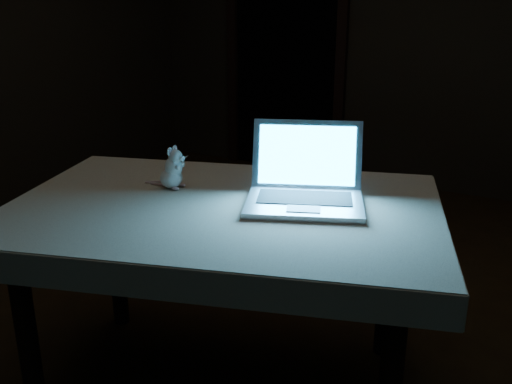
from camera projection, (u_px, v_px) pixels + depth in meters
The scene contains 7 objects.
floor at pixel (255, 351), 2.37m from camera, with size 5.00×5.00×0.00m, color black.
back_wall at pixel (426, 11), 4.02m from camera, with size 4.50×0.04×2.60m, color black.
doorway at pixel (286, 40), 4.60m from camera, with size 1.06×0.36×2.13m, color black, non-canonical shape.
table at pixel (225, 300), 2.05m from camera, with size 1.35×0.87×0.72m, color black, non-canonical shape.
tablecloth at pixel (215, 209), 2.02m from camera, with size 1.45×0.97×0.10m, color beige, non-canonical shape.
laptop at pixel (305, 169), 1.86m from camera, with size 0.39×0.34×0.26m, color silver, non-canonical shape.
plush_mouse at pixel (171, 167), 2.07m from camera, with size 0.11×0.11×0.16m, color white, non-canonical shape.
Camera 1 is at (0.99, -1.77, 1.39)m, focal length 40.00 mm.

